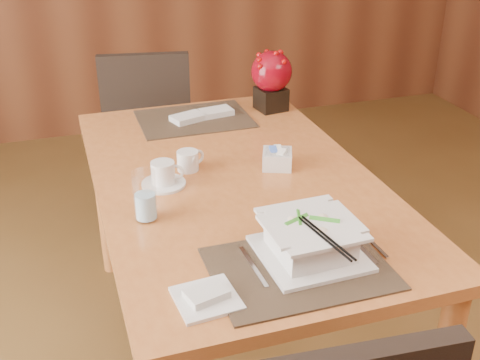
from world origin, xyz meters
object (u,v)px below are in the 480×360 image
object	(u,v)px
dining_table	(235,202)
creamer_jug	(188,161)
berry_decor	(271,77)
far_chair	(148,128)
water_glass	(145,196)
sugar_caddy	(277,159)
bread_plate	(206,299)
soup_setting	(310,240)
coffee_cup	(163,175)

from	to	relation	value
dining_table	creamer_jug	size ratio (longest dim) A/B	15.94
berry_decor	far_chair	size ratio (longest dim) A/B	0.27
water_glass	berry_decor	bearing A→B (deg)	48.34
water_glass	berry_decor	xyz separation A→B (m)	(0.67, 0.75, 0.07)
creamer_jug	sugar_caddy	bearing A→B (deg)	-34.15
berry_decor	bread_plate	world-z (taller)	berry_decor
berry_decor	dining_table	bearing A→B (deg)	-120.96
water_glass	bread_plate	bearing A→B (deg)	-80.64
water_glass	bread_plate	xyz separation A→B (m)	(0.07, -0.42, -0.07)
bread_plate	dining_table	bearing A→B (deg)	66.69
soup_setting	water_glass	size ratio (longest dim) A/B	1.75
soup_setting	sugar_caddy	xyz separation A→B (m)	(0.12, 0.54, -0.02)
water_glass	creamer_jug	xyz separation A→B (m)	(0.19, 0.28, -0.04)
soup_setting	creamer_jug	world-z (taller)	soup_setting
dining_table	far_chair	distance (m)	1.08
soup_setting	berry_decor	distance (m)	1.12
water_glass	far_chair	size ratio (longest dim) A/B	0.17
coffee_cup	berry_decor	distance (m)	0.80
dining_table	bread_plate	xyz separation A→B (m)	(-0.26, -0.60, 0.10)
coffee_cup	bread_plate	xyz separation A→B (m)	(-0.02, -0.61, -0.03)
creamer_jug	water_glass	bearing A→B (deg)	-144.78
soup_setting	far_chair	bearing A→B (deg)	93.78
coffee_cup	soup_setting	bearing A→B (deg)	-61.56
far_chair	dining_table	bearing A→B (deg)	105.67
coffee_cup	far_chair	world-z (taller)	far_chair
coffee_cup	creamer_jug	xyz separation A→B (m)	(0.10, 0.09, -0.00)
water_glass	berry_decor	size ratio (longest dim) A/B	0.61
creamer_jug	sugar_caddy	distance (m)	0.31
soup_setting	far_chair	world-z (taller)	far_chair
water_glass	bread_plate	size ratio (longest dim) A/B	1.07
coffee_cup	sugar_caddy	bearing A→B (deg)	2.01
water_glass	sugar_caddy	world-z (taller)	water_glass
dining_table	coffee_cup	world-z (taller)	coffee_cup
coffee_cup	sugar_caddy	size ratio (longest dim) A/B	1.46
coffee_cup	berry_decor	world-z (taller)	berry_decor
water_glass	sugar_caddy	xyz separation A→B (m)	(0.49, 0.21, -0.05)
dining_table	creamer_jug	bearing A→B (deg)	143.09
sugar_caddy	bread_plate	xyz separation A→B (m)	(-0.42, -0.63, -0.02)
coffee_cup	far_chair	xyz separation A→B (m)	(0.12, 1.06, -0.26)
sugar_caddy	berry_decor	bearing A→B (deg)	71.68
sugar_caddy	far_chair	world-z (taller)	far_chair
dining_table	sugar_caddy	size ratio (longest dim) A/B	15.31
bread_plate	soup_setting	bearing A→B (deg)	16.64
far_chair	coffee_cup	bearing A→B (deg)	92.99
dining_table	coffee_cup	size ratio (longest dim) A/B	10.46
far_chair	soup_setting	bearing A→B (deg)	105.43
bread_plate	far_chair	world-z (taller)	far_chair
soup_setting	berry_decor	world-z (taller)	berry_decor
creamer_jug	soup_setting	bearing A→B (deg)	-94.03
dining_table	coffee_cup	distance (m)	0.27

